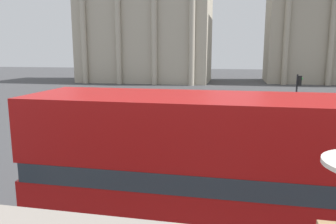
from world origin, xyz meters
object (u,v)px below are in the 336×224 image
(plaza_building_left, at_px, (146,31))
(car_black, at_px, (321,113))
(traffic_light_far, at_px, (298,92))
(pedestrian_white, at_px, (210,126))
(car_white, at_px, (174,102))
(traffic_light_near, at_px, (278,128))
(double_decker_bus, at_px, (266,176))

(plaza_building_left, xyz_separation_m, car_black, (21.78, -31.40, -8.02))
(traffic_light_far, height_order, car_black, traffic_light_far)
(plaza_building_left, relative_size, traffic_light_far, 6.32)
(pedestrian_white, bearing_deg, car_white, 8.42)
(traffic_light_far, distance_m, car_black, 2.76)
(traffic_light_near, relative_size, pedestrian_white, 2.25)
(traffic_light_far, distance_m, car_white, 10.82)
(double_decker_bus, distance_m, plaza_building_left, 52.45)
(traffic_light_far, xyz_separation_m, car_white, (-9.72, 4.47, -1.67))
(double_decker_bus, height_order, car_black, double_decker_bus)
(traffic_light_near, height_order, pedestrian_white, traffic_light_near)
(double_decker_bus, bearing_deg, plaza_building_left, 107.05)
(traffic_light_near, bearing_deg, plaza_building_left, 110.85)
(plaza_building_left, distance_m, pedestrian_white, 41.73)
(car_white, bearing_deg, car_black, 54.28)
(traffic_light_near, bearing_deg, car_white, 112.38)
(pedestrian_white, bearing_deg, traffic_light_near, -167.91)
(car_white, bearing_deg, plaza_building_left, -179.61)
(car_black, height_order, pedestrian_white, pedestrian_white)
(traffic_light_near, distance_m, pedestrian_white, 7.07)
(plaza_building_left, relative_size, pedestrian_white, 13.77)
(double_decker_bus, relative_size, traffic_light_near, 3.03)
(traffic_light_far, bearing_deg, double_decker_bus, -102.14)
(car_white, xyz_separation_m, car_black, (11.63, -3.38, 0.00))
(traffic_light_near, relative_size, traffic_light_far, 1.03)
(plaza_building_left, distance_m, car_white, 30.87)
(traffic_light_far, bearing_deg, pedestrian_white, -133.65)
(double_decker_bus, bearing_deg, car_white, 104.69)
(traffic_light_far, bearing_deg, car_white, 155.32)
(plaza_building_left, distance_m, traffic_light_far, 38.61)
(traffic_light_far, bearing_deg, plaza_building_left, 121.46)
(double_decker_bus, relative_size, car_black, 2.69)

